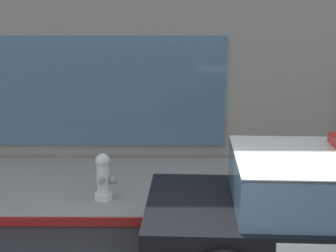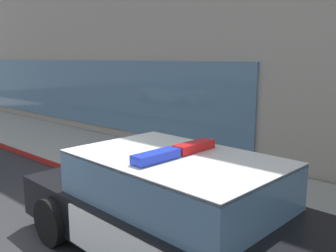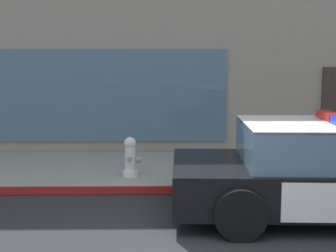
# 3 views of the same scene
# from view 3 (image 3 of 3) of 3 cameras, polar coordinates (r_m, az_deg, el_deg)

# --- Properties ---
(sidewalk) EXTENTS (48.00, 2.82, 0.15)m
(sidewalk) POSITION_cam_3_polar(r_m,az_deg,el_deg) (9.11, 0.75, -5.54)
(sidewalk) COLOR gray
(sidewalk) RESTS_ON ground
(curb_red_paint) EXTENTS (28.80, 0.04, 0.14)m
(curb_red_paint) POSITION_cam_3_polar(r_m,az_deg,el_deg) (7.74, 1.05, -8.11)
(curb_red_paint) COLOR maroon
(curb_red_paint) RESTS_ON ground
(fire_hydrant) EXTENTS (0.34, 0.39, 0.73)m
(fire_hydrant) POSITION_cam_3_polar(r_m,az_deg,el_deg) (8.30, -4.77, -3.95)
(fire_hydrant) COLOR silver
(fire_hydrant) RESTS_ON sidewalk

